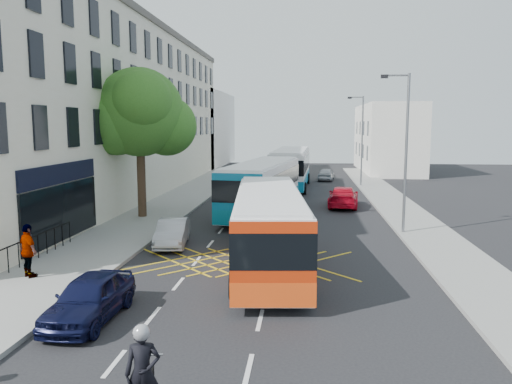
% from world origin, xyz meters
% --- Properties ---
extents(ground, '(120.00, 120.00, 0.00)m').
position_xyz_m(ground, '(0.00, 0.00, 0.00)').
color(ground, black).
rests_on(ground, ground).
extents(pavement_left, '(5.00, 70.00, 0.15)m').
position_xyz_m(pavement_left, '(-8.50, 15.00, 0.07)').
color(pavement_left, gray).
rests_on(pavement_left, ground).
extents(pavement_right, '(3.00, 70.00, 0.15)m').
position_xyz_m(pavement_right, '(7.50, 15.00, 0.07)').
color(pavement_right, gray).
rests_on(pavement_right, ground).
extents(terrace_main, '(8.30, 45.00, 13.50)m').
position_xyz_m(terrace_main, '(-14.00, 24.49, 6.76)').
color(terrace_main, beige).
rests_on(terrace_main, ground).
extents(terrace_far, '(8.00, 20.00, 10.00)m').
position_xyz_m(terrace_far, '(-14.00, 55.00, 5.00)').
color(terrace_far, silver).
rests_on(terrace_far, ground).
extents(building_right, '(6.00, 18.00, 8.00)m').
position_xyz_m(building_right, '(11.00, 48.00, 4.00)').
color(building_right, silver).
rests_on(building_right, ground).
extents(street_tree, '(6.30, 5.70, 8.80)m').
position_xyz_m(street_tree, '(-8.51, 14.97, 6.29)').
color(street_tree, '#382619').
rests_on(street_tree, pavement_left).
extents(lamp_near, '(1.45, 0.15, 8.00)m').
position_xyz_m(lamp_near, '(6.20, 12.00, 4.62)').
color(lamp_near, slate).
rests_on(lamp_near, pavement_right).
extents(lamp_far, '(1.45, 0.15, 8.00)m').
position_xyz_m(lamp_far, '(6.20, 32.00, 4.62)').
color(lamp_far, slate).
rests_on(lamp_far, pavement_right).
extents(railings, '(0.08, 5.60, 1.14)m').
position_xyz_m(railings, '(-9.70, 5.30, 0.72)').
color(railings, black).
rests_on(railings, pavement_left).
extents(bus_near, '(3.56, 11.09, 3.06)m').
position_xyz_m(bus_near, '(-0.15, 5.42, 1.61)').
color(bus_near, silver).
rests_on(bus_near, ground).
extents(bus_mid, '(4.36, 12.04, 3.31)m').
position_xyz_m(bus_mid, '(-1.43, 17.20, 1.74)').
color(bus_mid, silver).
rests_on(bus_mid, ground).
extents(bus_far, '(3.44, 12.41, 3.46)m').
position_xyz_m(bus_far, '(-0.03, 30.59, 1.82)').
color(bus_far, silver).
rests_on(bus_far, ground).
extents(motorbike, '(0.81, 2.25, 2.01)m').
position_xyz_m(motorbike, '(-1.70, -5.33, 0.95)').
color(motorbike, black).
rests_on(motorbike, ground).
extents(parked_car_blue, '(1.67, 3.96, 1.34)m').
position_xyz_m(parked_car_blue, '(-4.90, -0.49, 0.67)').
color(parked_car_blue, black).
rests_on(parked_car_blue, ground).
extents(parked_car_silver, '(1.79, 3.89, 1.24)m').
position_xyz_m(parked_car_silver, '(-4.90, 8.54, 0.62)').
color(parked_car_silver, '#A7ABAF').
rests_on(parked_car_silver, ground).
extents(red_hatchback, '(2.45, 5.04, 1.41)m').
position_xyz_m(red_hatchback, '(3.87, 20.55, 0.71)').
color(red_hatchback, red).
rests_on(red_hatchback, ground).
extents(distant_car_grey, '(2.30, 4.45, 1.20)m').
position_xyz_m(distant_car_grey, '(-2.14, 38.95, 0.60)').
color(distant_car_grey, '#38393F').
rests_on(distant_car_grey, ground).
extents(distant_car_silver, '(1.93, 3.87, 1.27)m').
position_xyz_m(distant_car_silver, '(3.35, 37.02, 0.63)').
color(distant_car_silver, '#B6BABE').
rests_on(distant_car_silver, ground).
extents(pedestrian_far, '(1.20, 1.06, 1.95)m').
position_xyz_m(pedestrian_far, '(-8.63, 2.78, 1.13)').
color(pedestrian_far, gray).
rests_on(pedestrian_far, pavement_left).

